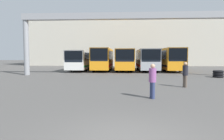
{
  "coord_description": "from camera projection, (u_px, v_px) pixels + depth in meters",
  "views": [
    {
      "loc": [
        -0.1,
        -4.86,
        2.19
      ],
      "look_at": [
        -1.61,
        20.33,
        0.42
      ],
      "focal_mm": 32.0,
      "sensor_mm": 36.0,
      "label": 1
    }
  ],
  "objects": [
    {
      "name": "bus_slot_0",
      "position": [
        83.0,
        59.0,
        31.47
      ],
      "size": [
        2.55,
        12.02,
        2.95
      ],
      "color": "silver",
      "rests_on": "ground"
    },
    {
      "name": "building_backdrop",
      "position": [
        124.0,
        41.0,
        49.73
      ],
      "size": [
        45.21,
        12.0,
        11.66
      ],
      "color": "#B7B2A3",
      "rests_on": "ground"
    },
    {
      "name": "tire_stack",
      "position": [
        218.0,
        74.0,
        20.39
      ],
      "size": [
        1.04,
        1.04,
        0.72
      ],
      "color": "black",
      "rests_on": "ground"
    },
    {
      "name": "bus_slot_3",
      "position": [
        147.0,
        59.0,
        29.98
      ],
      "size": [
        2.6,
        10.21,
        3.13
      ],
      "color": "#999EA5",
      "rests_on": "ground"
    },
    {
      "name": "overhead_gantry",
      "position": [
        125.0,
        24.0,
        22.0
      ],
      "size": [
        23.18,
        0.8,
        6.94
      ],
      "color": "gray",
      "rests_on": "ground"
    },
    {
      "name": "bus_slot_4",
      "position": [
        167.0,
        58.0,
        30.71
      ],
      "size": [
        2.48,
        12.1,
        3.27
      ],
      "color": "orange",
      "rests_on": "ground"
    },
    {
      "name": "pedestrian_near_left",
      "position": [
        152.0,
        80.0,
        10.24
      ],
      "size": [
        0.37,
        0.37,
        1.8
      ],
      "rotation": [
        0.0,
        0.0,
        1.82
      ],
      "color": "navy",
      "rests_on": "ground"
    },
    {
      "name": "bus_slot_1",
      "position": [
        103.0,
        58.0,
        30.45
      ],
      "size": [
        2.47,
        10.38,
        3.28
      ],
      "color": "orange",
      "rests_on": "ground"
    },
    {
      "name": "bus_slot_2",
      "position": [
        125.0,
        58.0,
        31.22
      ],
      "size": [
        2.6,
        12.33,
        3.15
      ],
      "color": "orange",
      "rests_on": "ground"
    },
    {
      "name": "pedestrian_near_right",
      "position": [
        185.0,
        74.0,
        13.94
      ],
      "size": [
        0.37,
        0.37,
        1.77
      ],
      "rotation": [
        0.0,
        0.0,
        5.04
      ],
      "color": "brown",
      "rests_on": "ground"
    }
  ]
}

